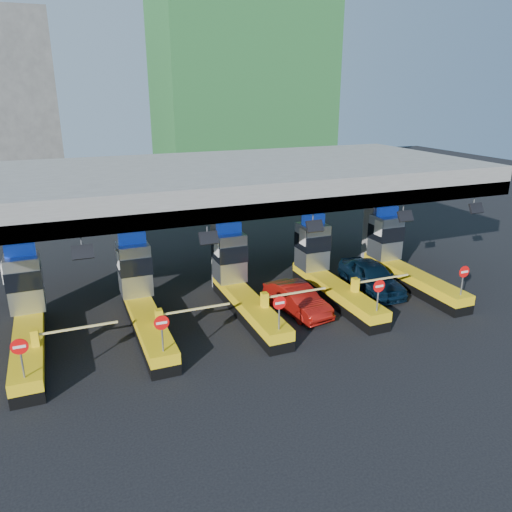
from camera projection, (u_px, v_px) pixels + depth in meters
name	position (u px, v px, depth m)	size (l,w,h in m)	color
ground	(242.00, 309.00, 25.75)	(120.00, 120.00, 0.00)	black
toll_canopy	(221.00, 182.00, 26.32)	(28.00, 12.09, 7.00)	slate
toll_lane_far_left	(27.00, 313.00, 21.98)	(4.43, 8.00, 4.16)	black
toll_lane_left	(141.00, 296.00, 23.76)	(4.43, 8.00, 4.16)	black
toll_lane_center	(239.00, 282.00, 25.55)	(4.43, 8.00, 4.16)	black
toll_lane_right	(325.00, 269.00, 27.33)	(4.43, 8.00, 4.16)	black
toll_lane_far_right	(400.00, 258.00, 29.11)	(4.43, 8.00, 4.16)	black
bg_building_scaffold	(241.00, 58.00, 53.68)	(18.00, 12.00, 28.00)	#1E5926
van	(371.00, 277.00, 27.79)	(2.02, 5.02, 1.71)	black
red_car	(297.00, 299.00, 25.16)	(1.51, 4.32, 1.42)	maroon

